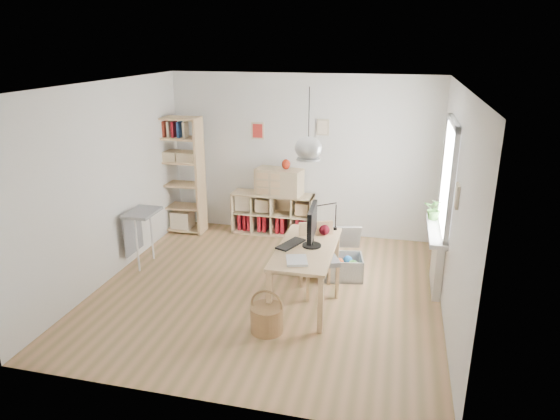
% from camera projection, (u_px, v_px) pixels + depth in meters
% --- Properties ---
extents(ground, '(4.50, 4.50, 0.00)m').
position_uv_depth(ground, '(268.00, 290.00, 6.73)').
color(ground, tan).
rests_on(ground, ground).
extents(room_shell, '(4.50, 4.50, 4.50)m').
position_uv_depth(room_shell, '(308.00, 148.00, 5.82)').
color(room_shell, white).
rests_on(room_shell, ground).
extents(window_unit, '(0.07, 1.16, 1.46)m').
position_uv_depth(window_unit, '(449.00, 178.00, 6.28)').
color(window_unit, white).
rests_on(window_unit, ground).
extents(radiator, '(0.10, 0.80, 0.80)m').
position_uv_depth(radiator, '(437.00, 261.00, 6.66)').
color(radiator, white).
rests_on(radiator, ground).
extents(windowsill, '(0.22, 1.20, 0.06)m').
position_uv_depth(windowsill, '(436.00, 231.00, 6.53)').
color(windowsill, silver).
rests_on(windowsill, radiator).
extents(desk, '(0.70, 1.50, 0.75)m').
position_uv_depth(desk, '(306.00, 254.00, 6.25)').
color(desk, '#E3B982').
rests_on(desk, ground).
extents(cube_shelf, '(1.40, 0.38, 0.72)m').
position_uv_depth(cube_shelf, '(272.00, 216.00, 8.65)').
color(cube_shelf, '#D9B68F').
rests_on(cube_shelf, ground).
extents(tall_bookshelf, '(0.80, 0.38, 2.00)m').
position_uv_depth(tall_bookshelf, '(179.00, 171.00, 8.48)').
color(tall_bookshelf, '#E3B982').
rests_on(tall_bookshelf, ground).
extents(side_table, '(0.40, 0.55, 0.85)m').
position_uv_depth(side_table, '(139.00, 222.00, 7.28)').
color(side_table, '#9A9A9D').
rests_on(side_table, ground).
extents(chair, '(0.60, 0.60, 0.93)m').
position_uv_depth(chair, '(318.00, 254.00, 6.55)').
color(chair, '#9A9A9D').
rests_on(chair, ground).
extents(wicker_basket, '(0.38, 0.38, 0.53)m').
position_uv_depth(wicker_basket, '(267.00, 318.00, 5.73)').
color(wicker_basket, olive).
rests_on(wicker_basket, ground).
extents(storage_chest, '(0.74, 0.80, 0.66)m').
position_uv_depth(storage_chest, '(341.00, 261.00, 7.08)').
color(storage_chest, silver).
rests_on(storage_chest, ground).
extents(monitor, '(0.24, 0.60, 0.52)m').
position_uv_depth(monitor, '(312.00, 224.00, 6.15)').
color(monitor, black).
rests_on(monitor, desk).
extents(keyboard, '(0.33, 0.48, 0.02)m').
position_uv_depth(keyboard, '(291.00, 244.00, 6.28)').
color(keyboard, black).
rests_on(keyboard, desk).
extents(task_lamp, '(0.36, 0.13, 0.38)m').
position_uv_depth(task_lamp, '(322.00, 212.00, 6.69)').
color(task_lamp, black).
rests_on(task_lamp, desk).
extents(yarn_ball, '(0.14, 0.14, 0.14)m').
position_uv_depth(yarn_ball, '(324.00, 230.00, 6.58)').
color(yarn_ball, '#520A12').
rests_on(yarn_ball, desk).
extents(paper_tray, '(0.31, 0.35, 0.03)m').
position_uv_depth(paper_tray, '(297.00, 260.00, 5.80)').
color(paper_tray, silver).
rests_on(paper_tray, desk).
extents(drawer_chest, '(0.82, 0.47, 0.44)m').
position_uv_depth(drawer_chest, '(279.00, 182.00, 8.37)').
color(drawer_chest, '#D9B68F').
rests_on(drawer_chest, cube_shelf).
extents(red_vase, '(0.14, 0.14, 0.17)m').
position_uv_depth(red_vase, '(286.00, 164.00, 8.25)').
color(red_vase, '#A1210D').
rests_on(red_vase, drawer_chest).
extents(potted_plant, '(0.34, 0.32, 0.30)m').
position_uv_depth(potted_plant, '(435.00, 209.00, 6.80)').
color(potted_plant, '#325F23').
rests_on(potted_plant, windowsill).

